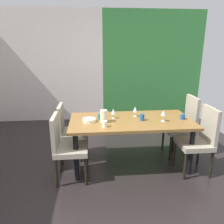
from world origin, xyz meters
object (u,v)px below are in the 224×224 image
wine_glass_left (135,109)px  cup_near_shelf (105,124)px  chair_left_near (65,144)px  cup_center (142,117)px  dining_table (131,125)px  chair_left_far (69,129)px  chair_right_far (184,124)px  wine_glass_right (113,112)px  chair_right_near (200,138)px  serving_bowl_front (89,120)px  cup_rear (183,117)px  pitcher_north (104,116)px  cup_south (100,116)px  wine_glass_west (163,113)px

wine_glass_left → cup_near_shelf: (-0.50, -0.41, -0.07)m
chair_left_near → cup_center: chair_left_near is taller
dining_table → chair_left_far: 1.00m
chair_right_far → wine_glass_right: chair_right_far is taller
chair_left_far → chair_right_near: bearing=73.3°
chair_left_far → chair_left_near: chair_left_near is taller
chair_left_near → wine_glass_right: 0.85m
wine_glass_left → serving_bowl_front: wine_glass_left is taller
chair_right_far → wine_glass_right: 1.26m
dining_table → serving_bowl_front: (-0.62, -0.04, 0.11)m
chair_left_far → wine_glass_right: chair_left_far is taller
chair_right_far → chair_left_far: bearing=90.0°
dining_table → chair_left_far: size_ratio=1.98×
dining_table → chair_right_far: size_ratio=1.80×
cup_rear → pitcher_north: bearing=-179.1°
serving_bowl_front → cup_near_shelf: cup_near_shelf is taller
wine_glass_right → cup_south: 0.21m
chair_left_far → chair_right_near: size_ratio=0.93×
wine_glass_left → cup_rear: size_ratio=2.14×
chair_left_far → serving_bowl_front: bearing=45.3°
chair_right_near → pitcher_north: bearing=80.8°
dining_table → cup_near_shelf: 0.50m
chair_left_far → pitcher_north: bearing=56.9°
cup_rear → chair_left_far: bearing=169.1°
dining_table → pitcher_north: (-0.41, -0.06, 0.18)m
dining_table → cup_center: size_ratio=18.90×
wine_glass_west → wine_glass_right: wine_glass_west is taller
wine_glass_left → serving_bowl_front: bearing=-165.2°
wine_glass_left → wine_glass_west: 0.44m
chair_right_far → chair_right_near: 0.57m
chair_left_far → cup_south: (0.49, -0.21, 0.27)m
serving_bowl_front → wine_glass_left: bearing=14.8°
chair_right_near → wine_glass_right: 1.30m
chair_left_near → wine_glass_left: bearing=112.8°
wine_glass_left → cup_rear: wine_glass_left is taller
chair_right_far → cup_near_shelf: chair_right_far is taller
chair_left_far → serving_bowl_front: size_ratio=4.82×
cup_center → wine_glass_left: bearing=109.2°
wine_glass_left → cup_south: size_ratio=1.87×
chair_right_far → cup_rear: size_ratio=13.37×
wine_glass_right → cup_center: (0.41, -0.14, -0.06)m
chair_left_far → dining_table: bearing=73.2°
cup_center → cup_near_shelf: bearing=-158.6°
chair_left_far → cup_rear: 1.76m
chair_left_far → wine_glass_right: (0.69, -0.19, 0.33)m
chair_left_near → cup_near_shelf: 0.60m
cup_south → cup_rear: (1.22, -0.12, -0.01)m
chair_right_far → cup_rear: (-0.19, -0.33, 0.23)m
wine_glass_west → dining_table: bearing=166.1°
wine_glass_right → pitcher_north: 0.22m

